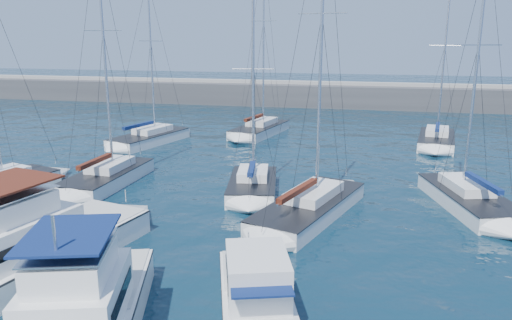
% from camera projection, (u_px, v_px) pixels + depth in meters
% --- Properties ---
extents(ground, '(220.00, 220.00, 0.00)m').
position_uv_depth(ground, '(156.00, 264.00, 22.39)').
color(ground, black).
rests_on(ground, ground).
extents(breakwater, '(160.00, 6.00, 4.45)m').
position_uv_depth(breakwater, '(300.00, 98.00, 71.40)').
color(breakwater, '#424244').
rests_on(breakwater, ground).
extents(motor_yacht_port_inner, '(6.32, 11.26, 4.69)m').
position_uv_depth(motor_yacht_port_inner, '(30.00, 247.00, 21.51)').
color(motor_yacht_port_inner, white).
rests_on(motor_yacht_port_inner, ground).
extents(motor_yacht_stbd_inner, '(5.58, 9.14, 4.69)m').
position_uv_depth(motor_yacht_stbd_inner, '(85.00, 312.00, 16.49)').
color(motor_yacht_stbd_inner, white).
rests_on(motor_yacht_stbd_inner, ground).
extents(motor_yacht_stbd_outer, '(4.16, 6.51, 3.20)m').
position_uv_depth(motor_yacht_stbd_outer, '(256.00, 296.00, 17.89)').
color(motor_yacht_stbd_outer, silver).
rests_on(motor_yacht_stbd_outer, ground).
extents(sailboat_mid_b, '(3.45, 8.28, 16.46)m').
position_uv_depth(sailboat_mid_b, '(107.00, 176.00, 34.13)').
color(sailboat_mid_b, silver).
rests_on(sailboat_mid_b, ground).
extents(sailboat_mid_c, '(3.92, 6.87, 12.56)m').
position_uv_depth(sailboat_mid_c, '(253.00, 186.00, 32.17)').
color(sailboat_mid_c, white).
rests_on(sailboat_mid_c, ground).
extents(sailboat_mid_d, '(6.06, 10.05, 17.87)m').
position_uv_depth(sailboat_mid_d, '(310.00, 207.00, 28.20)').
color(sailboat_mid_d, silver).
rests_on(sailboat_mid_d, ground).
extents(sailboat_mid_e, '(5.17, 8.87, 15.10)m').
position_uv_depth(sailboat_mid_e, '(469.00, 199.00, 29.60)').
color(sailboat_mid_e, white).
rests_on(sailboat_mid_e, ground).
extents(sailboat_back_a, '(5.42, 9.01, 15.02)m').
position_uv_depth(sailboat_back_a, '(150.00, 138.00, 46.74)').
color(sailboat_back_a, white).
rests_on(sailboat_back_a, ground).
extents(sailboat_back_b, '(5.05, 8.91, 18.08)m').
position_uv_depth(sailboat_back_b, '(260.00, 129.00, 50.83)').
color(sailboat_back_b, silver).
rests_on(sailboat_back_b, ground).
extents(sailboat_back_c, '(4.23, 8.36, 14.35)m').
position_uv_depth(sailboat_back_c, '(436.00, 140.00, 45.99)').
color(sailboat_back_c, white).
rests_on(sailboat_back_c, ground).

